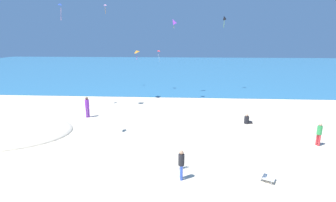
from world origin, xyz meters
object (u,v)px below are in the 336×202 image
person_4 (247,120)px  kite_black (224,18)px  kite_purple (174,22)px  kite_pink (105,5)px  kite_blue (60,5)px  person_2 (87,106)px  person_6 (181,163)px  person_1 (319,133)px  kite_red (159,51)px  beach_chair_mid_beach (266,175)px  kite_orange (136,52)px

person_4 → kite_black: 15.24m
kite_purple → kite_pink: kite_pink is taller
kite_blue → kite_pink: size_ratio=1.26×
person_2 → kite_black: (12.76, 11.80, 7.87)m
person_4 → person_6: 9.93m
person_1 → person_2: 17.27m
person_1 → kite_red: 20.78m
person_4 → kite_black: (-0.39, 12.58, 8.59)m
kite_red → kite_black: bearing=-0.7°
beach_chair_mid_beach → kite_purple: (-5.08, 15.45, 7.85)m
kite_red → kite_pink: size_ratio=1.34×
person_4 → kite_black: bearing=81.1°
kite_blue → kite_orange: kite_blue is taller
person_2 → kite_blue: kite_blue is taller
person_2 → person_6: bearing=-14.6°
kite_orange → kite_red: bearing=70.8°
person_6 → kite_pink: (-9.81, 21.70, 9.61)m
person_2 → person_6: 12.34m
person_1 → kite_red: (-11.66, 16.69, 4.12)m
person_2 → kite_orange: 8.37m
kite_blue → kite_black: (15.48, 9.26, -0.48)m
kite_pink → kite_orange: bearing=-50.4°
beach_chair_mid_beach → person_6: 4.04m
beach_chair_mid_beach → person_6: person_6 is taller
kite_red → kite_pink: 8.64m
person_2 → kite_blue: size_ratio=1.24×
kite_red → kite_pink: kite_pink is taller
person_1 → person_4: person_1 is taller
kite_red → kite_blue: bearing=-129.3°
person_6 → kite_black: bearing=70.7°
beach_chair_mid_beach → person_4: (1.05, 8.39, -0.01)m
person_6 → kite_blue: 18.16m
person_6 → kite_purple: 17.25m
kite_red → kite_blue: size_ratio=1.07×
person_1 → kite_pink: 26.89m
kite_red → kite_purple: (2.09, -5.61, 3.18)m
person_2 → kite_orange: kite_orange is taller
person_2 → kite_orange: size_ratio=1.69×
person_4 → beach_chair_mid_beach: bearing=-107.8°
person_2 → kite_red: size_ratio=1.16×
person_4 → kite_orange: (-10.07, 7.37, 4.88)m
person_1 → kite_orange: (-13.52, 11.39, 4.31)m
person_2 → kite_purple: kite_purple is taller
kite_orange → person_4: bearing=-36.2°
kite_red → kite_pink: (-6.64, 0.49, 5.50)m
beach_chair_mid_beach → kite_red: kite_red is taller
person_6 → person_4: bearing=52.6°
person_2 → person_6: (8.09, -9.31, -0.16)m
person_1 → kite_purple: (-9.58, 11.08, 7.29)m
person_1 → kite_purple: kite_purple is taller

